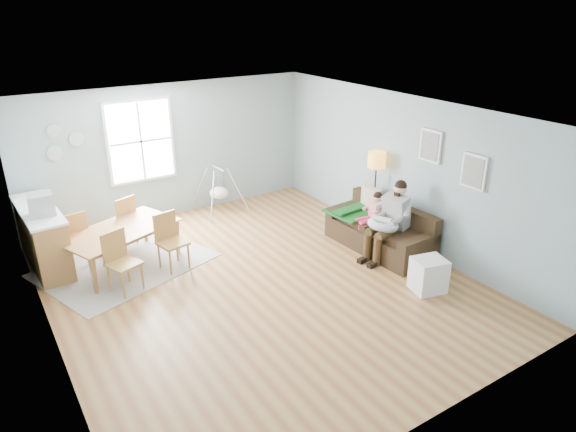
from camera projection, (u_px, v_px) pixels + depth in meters
room at (255, 134)px, 7.23m from camera, size 8.40×9.40×3.90m
window at (140, 141)px, 9.91m from camera, size 1.32×0.08×1.62m
pictures at (451, 158)px, 8.13m from camera, size 0.05×1.34×0.74m
wall_plates at (62, 142)px, 9.14m from camera, size 0.67×0.02×0.66m
sofa at (382, 233)px, 9.24m from camera, size 0.95×2.05×0.82m
green_throw at (354, 211)px, 9.62m from camera, size 1.01×0.89×0.04m
beige_pillow at (371, 199)px, 9.58m from camera, size 0.16×0.46×0.46m
father at (390, 218)px, 8.79m from camera, size 1.00×0.51×1.35m
nursing_pillow at (383, 224)px, 8.74m from camera, size 0.58×0.57×0.22m
infant at (382, 220)px, 8.73m from camera, size 0.22×0.36×0.13m
toddler at (373, 210)px, 9.19m from camera, size 0.53×0.28×0.81m
floor_lamp at (376, 167)px, 9.42m from camera, size 0.32×0.32×1.61m
storage_cube at (428, 275)px, 7.88m from camera, size 0.56×0.52×0.53m
rug at (126, 265)px, 8.72m from camera, size 3.09×2.69×0.01m
dining_table at (123, 248)px, 8.60m from camera, size 2.13×1.66×0.66m
chair_sw at (120, 257)px, 7.80m from camera, size 0.56×0.56×0.96m
chair_se at (169, 237)px, 8.49m from camera, size 0.50×0.50×0.95m
chair_nw at (74, 235)px, 8.54m from camera, size 0.51×0.51×0.96m
chair_ne at (123, 218)px, 9.23m from camera, size 0.56×0.56×0.96m
counter at (43, 237)px, 8.55m from camera, size 0.63×1.87×1.04m
monitor at (41, 204)px, 8.03m from camera, size 0.39×0.37×0.35m
baby_swing at (219, 192)px, 10.81m from camera, size 0.99×1.01×0.97m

